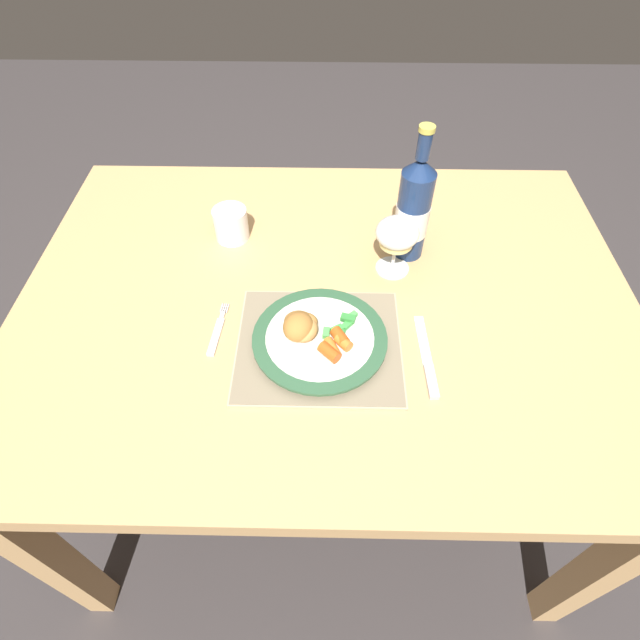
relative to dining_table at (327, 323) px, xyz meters
name	(u,v)px	position (x,y,z in m)	size (l,w,h in m)	color
ground_plane	(325,457)	(0.00, 0.00, -0.65)	(6.00, 6.00, 0.00)	#383333
dining_table	(327,323)	(0.00, 0.00, 0.00)	(1.25, 0.93, 0.74)	tan
placemat	(320,345)	(-0.01, -0.13, 0.09)	(0.30, 0.27, 0.01)	tan
dinner_plate	(321,340)	(-0.01, -0.13, 0.11)	(0.25, 0.25, 0.02)	silver
breaded_croquettes	(301,325)	(-0.05, -0.12, 0.14)	(0.07, 0.08, 0.05)	#B77F3D
green_beans_pile	(342,326)	(0.03, -0.11, 0.12)	(0.07, 0.07, 0.02)	green
glazed_carrots	(337,345)	(0.02, -0.16, 0.13)	(0.06, 0.08, 0.02)	#CC5119
fork	(218,333)	(-0.21, -0.11, 0.09)	(0.02, 0.13, 0.01)	silver
table_knife	(428,363)	(0.18, -0.17, 0.09)	(0.02, 0.19, 0.01)	silver
wine_glass	(398,235)	(0.14, 0.08, 0.18)	(0.09, 0.09, 0.13)	silver
bottle	(414,210)	(0.17, 0.14, 0.20)	(0.07, 0.07, 0.29)	navy
drinking_cup	(232,223)	(-0.21, 0.18, 0.13)	(0.08, 0.08, 0.07)	white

